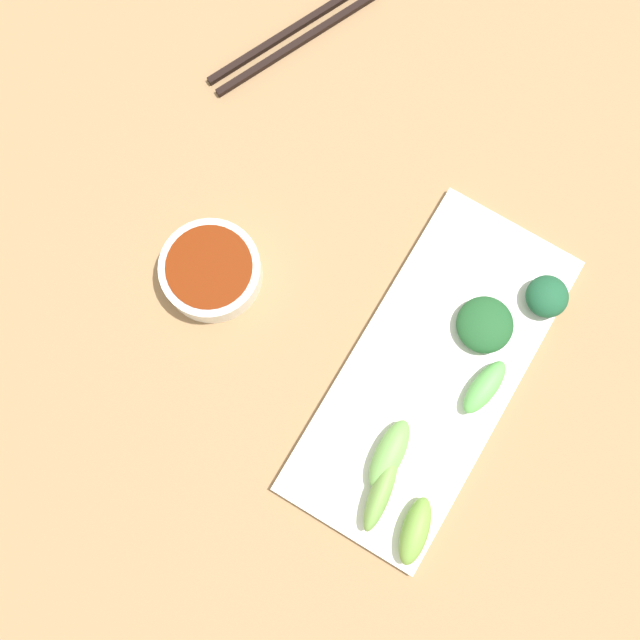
# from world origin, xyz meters

# --- Properties ---
(tabletop) EXTENTS (2.10, 2.10, 0.02)m
(tabletop) POSITION_xyz_m (0.00, 0.00, 0.01)
(tabletop) COLOR #9F7951
(tabletop) RESTS_ON ground
(sauce_bowl) EXTENTS (0.11, 0.11, 0.04)m
(sauce_bowl) POSITION_xyz_m (-0.12, -0.03, 0.04)
(sauce_bowl) COLOR white
(sauce_bowl) RESTS_ON tabletop
(serving_plate) EXTENTS (0.17, 0.39, 0.01)m
(serving_plate) POSITION_xyz_m (0.14, -0.00, 0.03)
(serving_plate) COLOR white
(serving_plate) RESTS_ON tabletop
(broccoli_stalk_0) EXTENTS (0.04, 0.08, 0.03)m
(broccoli_stalk_0) POSITION_xyz_m (0.14, -0.10, 0.05)
(broccoli_stalk_0) COLOR #74B254
(broccoli_stalk_0) RESTS_ON serving_plate
(broccoli_leafy_1) EXTENTS (0.07, 0.08, 0.02)m
(broccoli_leafy_1) POSITION_xyz_m (0.16, 0.07, 0.04)
(broccoli_leafy_1) COLOR #20562A
(broccoli_leafy_1) RESTS_ON serving_plate
(broccoli_stalk_2) EXTENTS (0.04, 0.07, 0.03)m
(broccoli_stalk_2) POSITION_xyz_m (0.20, -0.15, 0.05)
(broccoli_stalk_2) COLOR #77A643
(broccoli_stalk_2) RESTS_ON serving_plate
(broccoli_stalk_3) EXTENTS (0.03, 0.07, 0.03)m
(broccoli_stalk_3) POSITION_xyz_m (0.19, 0.01, 0.04)
(broccoli_stalk_3) COLOR #64BB58
(broccoli_stalk_3) RESTS_ON serving_plate
(broccoli_leafy_4) EXTENTS (0.06, 0.06, 0.03)m
(broccoli_leafy_4) POSITION_xyz_m (0.21, 0.13, 0.05)
(broccoli_leafy_4) COLOR #1D5635
(broccoli_leafy_4) RESTS_ON serving_plate
(broccoli_stalk_5) EXTENTS (0.04, 0.09, 0.03)m
(broccoli_stalk_5) POSITION_xyz_m (0.15, -0.14, 0.05)
(broccoli_stalk_5) COLOR #76A84B
(broccoli_stalk_5) RESTS_ON serving_plate
(chopsticks) EXTENTS (0.12, 0.22, 0.01)m
(chopsticks) POSITION_xyz_m (-0.20, 0.27, 0.02)
(chopsticks) COLOR black
(chopsticks) RESTS_ON tabletop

